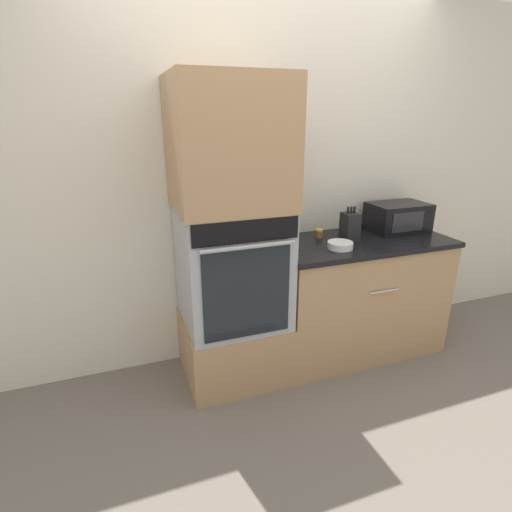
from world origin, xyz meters
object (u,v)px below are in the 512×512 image
Objects in this scene: microwave at (398,217)px; bowl at (340,245)px; condiment_jar_mid at (288,241)px; condiment_jar_near at (319,233)px; condiment_jar_far at (286,235)px; knife_block at (350,226)px; wall_oven at (232,267)px.

microwave is 2.58× the size of bowl.
microwave is at bearing 4.32° from condiment_jar_mid.
bowl is 2.65× the size of condiment_jar_near.
condiment_jar_mid is (-0.31, 0.16, 0.02)m from bowl.
condiment_jar_mid is at bearing 152.50° from bowl.
microwave is 5.45× the size of condiment_jar_far.
knife_block is 0.22m from condiment_jar_near.
knife_block is 0.23m from bowl.
wall_oven is 1.75× the size of microwave.
microwave is 0.94m from condiment_jar_mid.
wall_oven reaches higher than knife_block.
wall_oven is at bearing -159.60° from condiment_jar_far.
knife_block is 3.77× the size of condiment_jar_near.
knife_block reaches higher than bowl.
knife_block is 1.42× the size of bowl.
knife_block is at bearing 42.34° from bowl.
bowl is 2.11× the size of condiment_jar_far.
knife_block reaches higher than condiment_jar_far.
condiment_jar_far is at bearing 160.79° from knife_block.
condiment_jar_mid is 0.14m from condiment_jar_far.
microwave reaches higher than condiment_jar_near.
condiment_jar_near is 0.25m from condiment_jar_far.
condiment_jar_far is at bearing 70.09° from condiment_jar_mid.
wall_oven is at bearing -175.52° from microwave.
microwave is 0.65m from condiment_jar_near.
wall_oven is 11.98× the size of condiment_jar_near.
condiment_jar_near is at bearing 144.88° from knife_block.
condiment_jar_mid is 1.02× the size of condiment_jar_far.
knife_block reaches higher than condiment_jar_mid.
bowl is 0.27m from condiment_jar_near.
wall_oven is 0.49m from condiment_jar_far.
wall_oven is 3.18× the size of knife_block.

